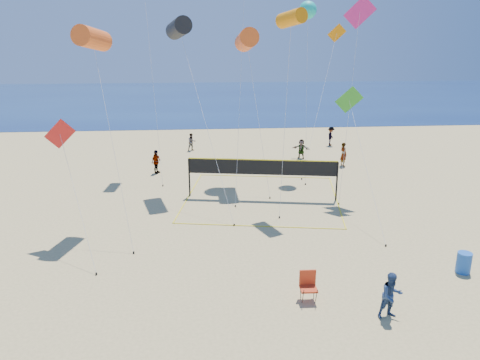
{
  "coord_description": "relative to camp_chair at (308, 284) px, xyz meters",
  "views": [
    {
      "loc": [
        -2.41,
        -12.02,
        9.66
      ],
      "look_at": [
        -1.28,
        2.0,
        5.26
      ],
      "focal_mm": 35.0,
      "sensor_mm": 36.0,
      "label": 1
    }
  ],
  "objects": [
    {
      "name": "far_person_0",
      "position": [
        -7.24,
        17.54,
        0.2
      ],
      "size": [
        0.84,
        1.09,
        1.72
      ],
      "primitive_type": "imported",
      "rotation": [
        0.0,
        0.0,
        1.08
      ],
      "color": "gray",
      "rests_on": "ground"
    },
    {
      "name": "camp_chair",
      "position": [
        0.0,
        0.0,
        0.0
      ],
      "size": [
        0.64,
        0.78,
        1.29
      ],
      "rotation": [
        0.0,
        0.0,
        -0.02
      ],
      "color": "red",
      "rests_on": "ground"
    },
    {
      "name": "ground",
      "position": [
        -1.4,
        -3.36,
        -0.66
      ],
      "size": [
        120.0,
        120.0,
        0.0
      ],
      "primitive_type": "plane",
      "color": "tan",
      "rests_on": "ground"
    },
    {
      "name": "kite_5",
      "position": [
        5.54,
        13.12,
        9.73
      ],
      "size": [
        2.43,
        3.62,
        11.83
      ],
      "rotation": [
        0.0,
        0.0,
        -0.23
      ],
      "color": "#D82482",
      "rests_on": "ground"
    },
    {
      "name": "bystander_a",
      "position": [
        2.66,
        -1.38,
        0.2
      ],
      "size": [
        0.93,
        0.78,
        1.73
      ],
      "primitive_type": "imported",
      "rotation": [
        0.0,
        0.0,
        0.16
      ],
      "color": "navy",
      "rests_on": "ground"
    },
    {
      "name": "ocean",
      "position": [
        -1.4,
        58.64,
        -0.65
      ],
      "size": [
        140.0,
        50.0,
        0.03
      ],
      "primitive_type": "cube",
      "color": "#112250",
      "rests_on": "ground"
    },
    {
      "name": "kite_3",
      "position": [
        -10.38,
        6.48,
        4.25
      ],
      "size": [
        2.86,
        4.32,
        5.93
      ],
      "rotation": [
        0.0,
        0.0,
        0.18
      ],
      "color": "red",
      "rests_on": "ground"
    },
    {
      "name": "far_person_1",
      "position": [
        4.07,
        20.88,
        0.13
      ],
      "size": [
        1.51,
        1.08,
        1.57
      ],
      "primitive_type": "imported",
      "rotation": [
        0.0,
        0.0,
        -0.48
      ],
      "color": "gray",
      "rests_on": "ground"
    },
    {
      "name": "kite_9",
      "position": [
        6.8,
        22.67,
        8.32
      ],
      "size": [
        4.96,
        8.41,
        10.47
      ],
      "rotation": [
        0.0,
        0.0,
        -0.08
      ],
      "color": "orange",
      "rests_on": "ground"
    },
    {
      "name": "far_person_4",
      "position": [
        7.69,
        25.24,
        0.19
      ],
      "size": [
        1.04,
        1.26,
        1.7
      ],
      "primitive_type": "imported",
      "rotation": [
        0.0,
        0.0,
        1.12
      ],
      "color": "gray",
      "rests_on": "ground"
    },
    {
      "name": "far_person_2",
      "position": [
        6.8,
        18.36,
        0.25
      ],
      "size": [
        0.62,
        0.77,
        1.82
      ],
      "primitive_type": "imported",
      "rotation": [
        0.0,
        0.0,
        1.88
      ],
      "color": "gray",
      "rests_on": "ground"
    },
    {
      "name": "kite_2",
      "position": [
        1.03,
        10.65,
        9.78
      ],
      "size": [
        1.59,
        3.52,
        10.99
      ],
      "rotation": [
        0.0,
        0.0,
        0.43
      ],
      "color": "orange",
      "rests_on": "ground"
    },
    {
      "name": "far_person_3",
      "position": [
        -4.81,
        24.27,
        0.09
      ],
      "size": [
        0.88,
        0.79,
        1.5
      ],
      "primitive_type": "imported",
      "rotation": [
        0.0,
        0.0,
        0.36
      ],
      "color": "gray",
      "rests_on": "ground"
    },
    {
      "name": "kite_1",
      "position": [
        -5.13,
        14.43,
        9.33
      ],
      "size": [
        3.75,
        8.5,
        10.7
      ],
      "rotation": [
        0.0,
        0.0,
        0.29
      ],
      "color": "black",
      "rests_on": "ground"
    },
    {
      "name": "trash_barrel",
      "position": [
        7.02,
        1.56,
        -0.21
      ],
      "size": [
        0.78,
        0.78,
        0.9
      ],
      "primitive_type": "cylinder",
      "rotation": [
        0.0,
        0.0,
        -0.39
      ],
      "color": "#1B53B4",
      "rests_on": "ground"
    },
    {
      "name": "kite_0",
      "position": [
        -9.07,
        8.8,
        8.79
      ],
      "size": [
        2.78,
        5.68,
        10.11
      ],
      "rotation": [
        0.0,
        0.0,
        -0.27
      ],
      "color": "#F65C1C",
      "rests_on": "ground"
    },
    {
      "name": "kite_10",
      "position": [
        -0.89,
        15.69,
        8.63
      ],
      "size": [
        1.8,
        5.77,
        10.08
      ],
      "rotation": [
        0.0,
        0.0,
        0.05
      ],
      "color": "#F65C1C",
      "rests_on": "ground"
    },
    {
      "name": "kite_7",
      "position": [
        3.4,
        17.49,
        10.52
      ],
      "size": [
        1.41,
        4.27,
        11.79
      ],
      "rotation": [
        0.0,
        0.0,
        0.21
      ],
      "color": "#16C4B0",
      "rests_on": "ground"
    },
    {
      "name": "volleyball_net",
      "position": [
        -0.29,
        11.6,
        1.03
      ],
      "size": [
        10.58,
        10.46,
        2.46
      ],
      "rotation": [
        0.0,
        0.0,
        -0.17
      ],
      "color": "black",
      "rests_on": "ground"
    },
    {
      "name": "kite_4",
      "position": [
        4.56,
        10.48,
        5.08
      ],
      "size": [
        1.54,
        6.87,
        6.87
      ],
      "rotation": [
        0.0,
        0.0,
        -0.13
      ],
      "color": "green",
      "rests_on": "ground"
    }
  ]
}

